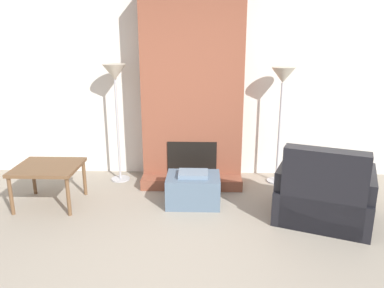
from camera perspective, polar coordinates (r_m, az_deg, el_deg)
The scene contains 8 objects.
ground_plane at distance 3.29m, azimuth -1.40°, elevation -20.90°, with size 24.00×24.00×0.00m, color gray.
wall_back at distance 5.37m, azimuth 0.17°, elevation 8.90°, with size 8.18×0.06×2.60m, color silver.
fireplace at distance 5.11m, azimuth 0.08°, elevation 8.01°, with size 1.35×0.73×2.60m.
ottoman at distance 4.58m, azimuth 0.19°, elevation -6.87°, with size 0.64×0.49×0.41m.
armchair at distance 4.38m, azimuth 19.39°, elevation -7.69°, with size 1.23×1.16×0.89m.
side_table at distance 4.80m, azimuth -21.09°, elevation -3.73°, with size 0.74×0.67×0.49m.
floor_lamp_left at distance 5.14m, azimuth -11.65°, elevation 9.31°, with size 0.32×0.32×1.62m.
floor_lamp_right at distance 5.11m, azimuth 13.62°, elevation 8.81°, with size 0.32×0.32×1.59m.
Camera 1 is at (0.16, -2.62, 1.99)m, focal length 35.00 mm.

